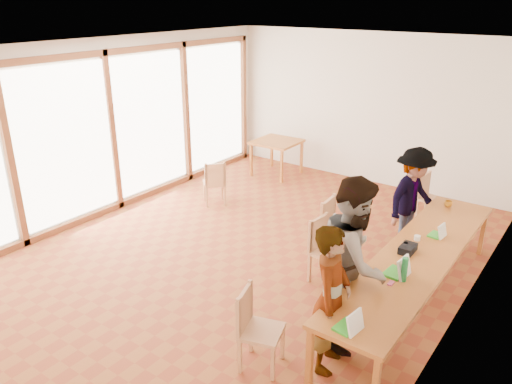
# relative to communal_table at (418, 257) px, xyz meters

# --- Properties ---
(ground) EXTENTS (8.00, 8.00, 0.00)m
(ground) POSITION_rel_communal_table_xyz_m (-2.50, -0.07, -0.70)
(ground) COLOR brown
(ground) RESTS_ON ground
(wall_back) EXTENTS (6.00, 0.10, 3.00)m
(wall_back) POSITION_rel_communal_table_xyz_m (-2.50, 3.93, 0.80)
(wall_back) COLOR silver
(wall_back) RESTS_ON ground
(wall_right) EXTENTS (0.10, 8.00, 3.00)m
(wall_right) POSITION_rel_communal_table_xyz_m (0.50, -0.07, 0.80)
(wall_right) COLOR silver
(wall_right) RESTS_ON ground
(window_wall) EXTENTS (0.10, 8.00, 3.00)m
(window_wall) POSITION_rel_communal_table_xyz_m (-5.46, -0.07, 0.80)
(window_wall) COLOR white
(window_wall) RESTS_ON ground
(ceiling) EXTENTS (6.00, 8.00, 0.04)m
(ceiling) POSITION_rel_communal_table_xyz_m (-2.50, -0.07, 2.32)
(ceiling) COLOR white
(ceiling) RESTS_ON wall_back
(communal_table) EXTENTS (0.80, 4.00, 0.75)m
(communal_table) POSITION_rel_communal_table_xyz_m (0.00, 0.00, 0.00)
(communal_table) COLOR #C0732A
(communal_table) RESTS_ON ground
(side_table) EXTENTS (0.90, 0.90, 0.75)m
(side_table) POSITION_rel_communal_table_xyz_m (-4.14, 3.13, -0.03)
(side_table) COLOR #C0732A
(side_table) RESTS_ON ground
(chair_near) EXTENTS (0.52, 0.52, 0.47)m
(chair_near) POSITION_rel_communal_table_xyz_m (-0.99, -1.98, -0.16)
(chair_near) COLOR tan
(chair_near) RESTS_ON ground
(chair_mid) EXTENTS (0.50, 0.50, 0.53)m
(chair_mid) POSITION_rel_communal_table_xyz_m (-1.31, 0.37, -0.09)
(chair_mid) COLOR tan
(chair_mid) RESTS_ON ground
(chair_far) EXTENTS (0.46, 0.46, 0.48)m
(chair_far) POSITION_rel_communal_table_xyz_m (-1.24, -0.06, -0.15)
(chair_far) COLOR tan
(chair_far) RESTS_ON ground
(chair_empty) EXTENTS (0.44, 0.44, 0.44)m
(chair_empty) POSITION_rel_communal_table_xyz_m (-0.75, 2.71, -0.20)
(chair_empty) COLOR tan
(chair_empty) RESTS_ON ground
(chair_spare) EXTENTS (0.55, 0.55, 0.44)m
(chair_spare) POSITION_rel_communal_table_xyz_m (-4.10, 1.06, -0.19)
(chair_spare) COLOR tan
(chair_spare) RESTS_ON ground
(person_near) EXTENTS (0.51, 0.66, 1.60)m
(person_near) POSITION_rel_communal_table_xyz_m (-0.35, -1.53, 0.10)
(person_near) COLOR gray
(person_near) RESTS_ON ground
(person_mid) EXTENTS (0.96, 1.10, 1.92)m
(person_mid) POSITION_rel_communal_table_xyz_m (-0.39, -0.96, 0.26)
(person_mid) COLOR gray
(person_mid) RESTS_ON ground
(person_far) EXTENTS (0.79, 1.12, 1.57)m
(person_far) POSITION_rel_communal_table_xyz_m (-0.65, 1.60, 0.08)
(person_far) COLOR gray
(person_far) RESTS_ON ground
(laptop_near) EXTENTS (0.24, 0.27, 0.20)m
(laptop_near) POSITION_rel_communal_table_xyz_m (-0.00, -1.81, 0.10)
(laptop_near) COLOR green
(laptop_near) RESTS_ON communal_table
(laptop_mid) EXTENTS (0.26, 0.29, 0.23)m
(laptop_mid) POSITION_rel_communal_table_xyz_m (-0.00, -0.61, 0.11)
(laptop_mid) COLOR green
(laptop_mid) RESTS_ON communal_table
(laptop_far) EXTENTS (0.20, 0.23, 0.18)m
(laptop_far) POSITION_rel_communal_table_xyz_m (0.05, 0.60, 0.10)
(laptop_far) COLOR green
(laptop_far) RESTS_ON communal_table
(yellow_mug) EXTENTS (0.15, 0.15, 0.09)m
(yellow_mug) POSITION_rel_communal_table_xyz_m (-0.14, 1.67, 0.09)
(yellow_mug) COLOR #C17614
(yellow_mug) RESTS_ON communal_table
(green_bottle) EXTENTS (0.07, 0.07, 0.28)m
(green_bottle) POSITION_rel_communal_table_xyz_m (0.08, -0.69, 0.19)
(green_bottle) COLOR #1E8140
(green_bottle) RESTS_ON communal_table
(clear_glass) EXTENTS (0.07, 0.07, 0.09)m
(clear_glass) POSITION_rel_communal_table_xyz_m (-0.17, 0.02, 0.09)
(clear_glass) COLOR silver
(clear_glass) RESTS_ON communal_table
(condiment_cup) EXTENTS (0.08, 0.08, 0.06)m
(condiment_cup) POSITION_rel_communal_table_xyz_m (-0.14, 0.35, 0.08)
(condiment_cup) COLOR white
(condiment_cup) RESTS_ON communal_table
(pink_phone) EXTENTS (0.05, 0.10, 0.01)m
(pink_phone) POSITION_rel_communal_table_xyz_m (-0.01, -0.83, 0.05)
(pink_phone) COLOR #C44274
(pink_phone) RESTS_ON communal_table
(black_pouch) EXTENTS (0.16, 0.26, 0.09)m
(black_pouch) POSITION_rel_communal_table_xyz_m (-0.12, -0.03, 0.09)
(black_pouch) COLOR black
(black_pouch) RESTS_ON communal_table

